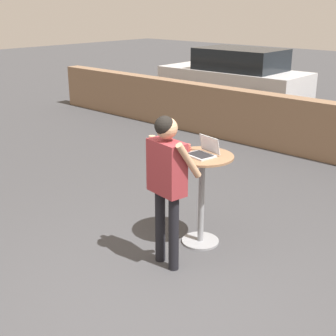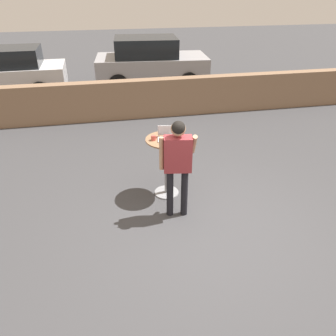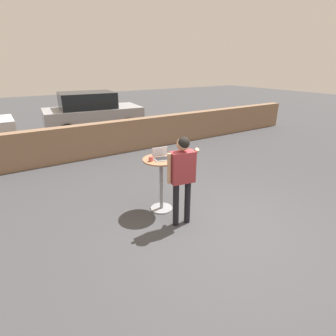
# 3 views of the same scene
# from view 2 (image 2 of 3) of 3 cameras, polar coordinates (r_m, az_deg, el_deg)

# --- Properties ---
(ground_plane) EXTENTS (50.00, 50.00, 0.00)m
(ground_plane) POSITION_cam_2_polar(r_m,az_deg,el_deg) (5.25, 7.42, -10.73)
(ground_plane) COLOR #3D3D3F
(pavement_kerb) EXTENTS (16.45, 0.35, 1.05)m
(pavement_kerb) POSITION_cam_2_polar(r_m,az_deg,el_deg) (9.44, -2.22, 12.13)
(pavement_kerb) COLOR #84664C
(pavement_kerb) RESTS_ON ground_plane
(cafe_table) EXTENTS (0.71, 0.71, 1.09)m
(cafe_table) POSITION_cam_2_polar(r_m,az_deg,el_deg) (5.66, -0.26, 1.73)
(cafe_table) COLOR gray
(cafe_table) RESTS_ON ground_plane
(laptop) EXTENTS (0.35, 0.33, 0.21)m
(laptop) POSITION_cam_2_polar(r_m,az_deg,el_deg) (5.48, -0.20, 5.53)
(laptop) COLOR #B7BABF
(laptop) RESTS_ON cafe_table
(coffee_mug) EXTENTS (0.11, 0.08, 0.09)m
(coffee_mug) POSITION_cam_2_polar(r_m,az_deg,el_deg) (5.44, -2.54, 5.28)
(coffee_mug) COLOR #C14C42
(coffee_mug) RESTS_ON cafe_table
(standing_person) EXTENTS (0.59, 0.34, 1.66)m
(standing_person) POSITION_cam_2_polar(r_m,az_deg,el_deg) (4.96, 1.69, 1.77)
(standing_person) COLOR black
(standing_person) RESTS_ON ground_plane
(parked_car_near_street) EXTENTS (4.07, 2.25, 1.70)m
(parked_car_near_street) POSITION_cam_2_polar(r_m,az_deg,el_deg) (12.42, -3.11, 17.99)
(parked_car_near_street) COLOR #9E9EA3
(parked_car_near_street) RESTS_ON ground_plane
(parked_car_further_down) EXTENTS (4.00, 1.84, 1.59)m
(parked_car_further_down) POSITION_cam_2_polar(r_m,az_deg,el_deg) (12.10, -26.92, 14.46)
(parked_car_further_down) COLOR silver
(parked_car_further_down) RESTS_ON ground_plane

